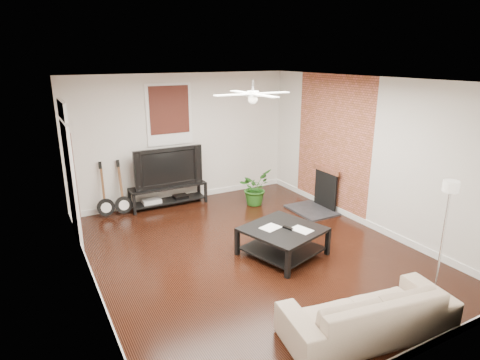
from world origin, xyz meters
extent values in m
cube|color=black|center=(0.00, 0.00, 0.00)|extent=(5.00, 6.00, 0.01)
cube|color=white|center=(0.00, 0.00, 2.80)|extent=(5.00, 6.00, 0.01)
cube|color=silver|center=(0.00, 3.00, 1.40)|extent=(5.00, 0.01, 2.80)
cube|color=silver|center=(0.00, -3.00, 1.40)|extent=(5.00, 0.01, 2.80)
cube|color=silver|center=(-2.50, 0.00, 1.40)|extent=(0.01, 6.00, 2.80)
cube|color=silver|center=(2.50, 0.00, 1.40)|extent=(0.01, 6.00, 2.80)
cube|color=brown|center=(2.49, 1.00, 1.40)|extent=(0.02, 2.20, 2.80)
cube|color=black|center=(2.20, 1.00, 0.46)|extent=(0.80, 1.10, 0.92)
cube|color=#35170E|center=(-0.30, 2.97, 1.95)|extent=(1.00, 0.06, 1.30)
cube|color=white|center=(-2.46, 1.90, 1.25)|extent=(0.08, 1.00, 2.50)
cube|color=black|center=(-0.48, 2.78, 0.23)|extent=(1.65, 0.44, 0.46)
imported|color=black|center=(-0.48, 2.80, 0.89)|extent=(1.48, 0.19, 0.85)
cube|color=black|center=(0.40, -0.32, 0.23)|extent=(1.39, 1.39, 0.47)
imported|color=tan|center=(0.15, -2.44, 0.30)|extent=(2.14, 1.11, 0.60)
imported|color=#245D1A|center=(1.21, 1.95, 0.38)|extent=(0.91, 0.88, 0.77)
camera|label=1|loc=(-3.12, -5.31, 3.14)|focal=30.45mm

